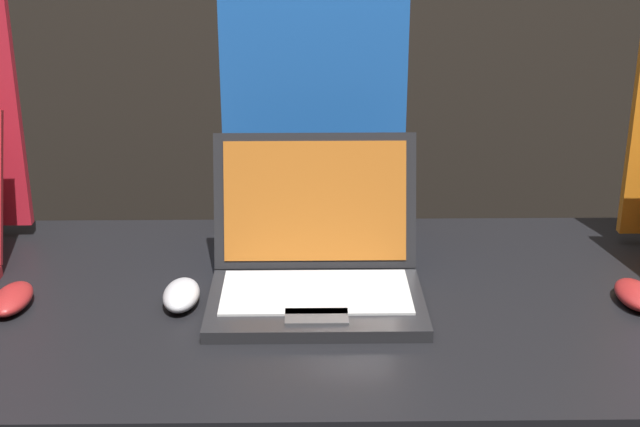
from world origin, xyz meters
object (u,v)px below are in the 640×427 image
at_px(promo_stand_middle, 316,109).
at_px(mouse_back, 635,295).
at_px(mouse_middle, 181,295).
at_px(mouse_front, 12,299).
at_px(laptop_middle, 318,261).

xyz_separation_m(promo_stand_middle, mouse_back, (0.52, -0.34, -0.23)).
relative_size(mouse_middle, promo_stand_middle, 0.22).
distance_m(promo_stand_middle, mouse_back, 0.66).
distance_m(mouse_front, promo_stand_middle, 0.65).
height_order(mouse_middle, mouse_back, mouse_middle).
distance_m(mouse_front, laptop_middle, 0.50).
bearing_deg(mouse_back, promo_stand_middle, 146.92).
xyz_separation_m(mouse_front, mouse_middle, (0.27, 0.01, 0.00)).
height_order(laptop_middle, mouse_middle, laptop_middle).
relative_size(mouse_front, mouse_back, 1.06).
bearing_deg(mouse_back, mouse_middle, 179.48).
bearing_deg(laptop_middle, mouse_middle, -169.47).
distance_m(mouse_middle, mouse_back, 0.75).
relative_size(laptop_middle, promo_stand_middle, 0.68).
bearing_deg(mouse_front, promo_stand_middle, 34.10).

